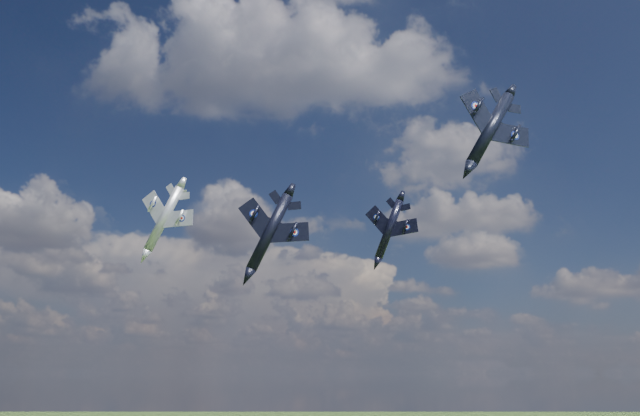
# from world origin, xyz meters

# --- Properties ---
(jet_lead_navy) EXTENTS (12.32, 16.26, 7.74)m
(jet_lead_navy) POSITION_xyz_m (-4.93, 2.78, 77.65)
(jet_lead_navy) COLOR black
(jet_right_navy) EXTENTS (14.44, 16.71, 7.76)m
(jet_right_navy) POSITION_xyz_m (22.34, -14.07, 85.08)
(jet_right_navy) COLOR black
(jet_high_navy) EXTENTS (15.87, 18.37, 7.27)m
(jet_high_navy) POSITION_xyz_m (12.45, 31.41, 84.33)
(jet_high_navy) COLOR black
(jet_left_silver) EXTENTS (14.30, 17.32, 7.80)m
(jet_left_silver) POSITION_xyz_m (-23.56, 13.28, 82.49)
(jet_left_silver) COLOR #AEAFB9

